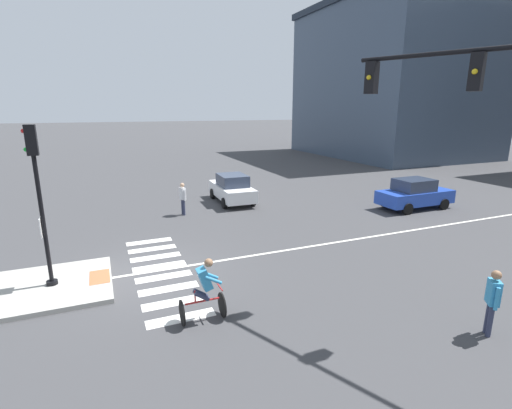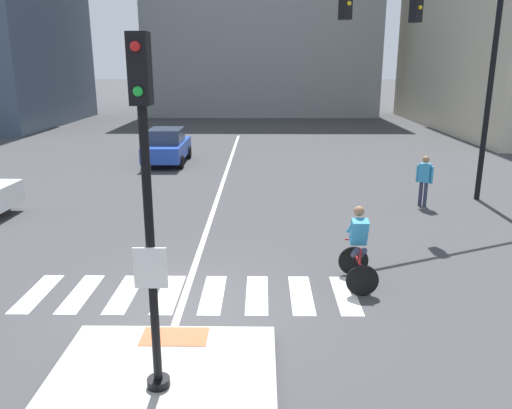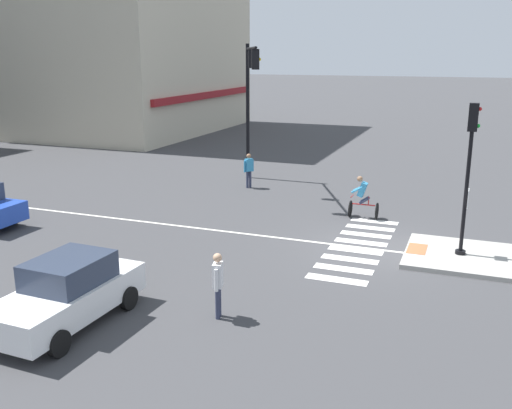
{
  "view_description": "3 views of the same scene",
  "coord_description": "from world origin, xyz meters",
  "px_view_note": "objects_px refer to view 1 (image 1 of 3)",
  "views": [
    {
      "loc": [
        11.98,
        -1.0,
        5.31
      ],
      "look_at": [
        -0.19,
        4.09,
        1.93
      ],
      "focal_mm": 26.39,
      "sensor_mm": 36.0,
      "label": 1
    },
    {
      "loc": [
        1.45,
        -8.81,
        4.52
      ],
      "look_at": [
        1.29,
        3.71,
        1.02
      ],
      "focal_mm": 35.38,
      "sensor_mm": 36.0,
      "label": 2
    },
    {
      "loc": [
        -18.28,
        -2.8,
        6.31
      ],
      "look_at": [
        0.47,
        4.46,
        0.97
      ],
      "focal_mm": 40.05,
      "sensor_mm": 36.0,
      "label": 3
    }
  ],
  "objects_px": {
    "car_blue_westbound_distant": "(415,194)",
    "cyclist": "(204,289)",
    "pedestrian_at_curb_left": "(183,196)",
    "pedestrian_waiting_far_side": "(493,298)",
    "car_white_cross_left": "(232,188)",
    "signal_pole": "(39,192)"
  },
  "relations": [
    {
      "from": "car_blue_westbound_distant",
      "to": "pedestrian_at_curb_left",
      "type": "height_order",
      "value": "pedestrian_at_curb_left"
    },
    {
      "from": "pedestrian_waiting_far_side",
      "to": "cyclist",
      "type": "bearing_deg",
      "value": -117.99
    },
    {
      "from": "signal_pole",
      "to": "car_blue_westbound_distant",
      "type": "xyz_separation_m",
      "value": [
        -3.02,
        17.27,
        -2.19
      ]
    },
    {
      "from": "car_blue_westbound_distant",
      "to": "pedestrian_waiting_far_side",
      "type": "relative_size",
      "value": 2.46
    },
    {
      "from": "signal_pole",
      "to": "pedestrian_at_curb_left",
      "type": "distance_m",
      "value": 8.75
    },
    {
      "from": "car_blue_westbound_distant",
      "to": "car_white_cross_left",
      "type": "height_order",
      "value": "same"
    },
    {
      "from": "car_blue_westbound_distant",
      "to": "cyclist",
      "type": "bearing_deg",
      "value": -64.25
    },
    {
      "from": "car_blue_westbound_distant",
      "to": "pedestrian_waiting_far_side",
      "type": "height_order",
      "value": "pedestrian_waiting_far_side"
    },
    {
      "from": "car_white_cross_left",
      "to": "cyclist",
      "type": "relative_size",
      "value": 2.47
    },
    {
      "from": "car_white_cross_left",
      "to": "pedestrian_at_curb_left",
      "type": "height_order",
      "value": "pedestrian_at_curb_left"
    },
    {
      "from": "signal_pole",
      "to": "car_white_cross_left",
      "type": "relative_size",
      "value": 1.14
    },
    {
      "from": "pedestrian_at_curb_left",
      "to": "cyclist",
      "type": "bearing_deg",
      "value": -8.98
    },
    {
      "from": "signal_pole",
      "to": "car_white_cross_left",
      "type": "xyz_separation_m",
      "value": [
        -8.18,
        8.6,
        -2.19
      ]
    },
    {
      "from": "car_white_cross_left",
      "to": "car_blue_westbound_distant",
      "type": "bearing_deg",
      "value": 59.22
    },
    {
      "from": "signal_pole",
      "to": "car_white_cross_left",
      "type": "height_order",
      "value": "signal_pole"
    },
    {
      "from": "cyclist",
      "to": "pedestrian_at_curb_left",
      "type": "bearing_deg",
      "value": 171.02
    },
    {
      "from": "car_white_cross_left",
      "to": "pedestrian_waiting_far_side",
      "type": "relative_size",
      "value": 2.49
    },
    {
      "from": "signal_pole",
      "to": "cyclist",
      "type": "xyz_separation_m",
      "value": [
        3.47,
        3.82,
        -2.13
      ]
    },
    {
      "from": "signal_pole",
      "to": "pedestrian_waiting_far_side",
      "type": "height_order",
      "value": "signal_pole"
    },
    {
      "from": "cyclist",
      "to": "car_blue_westbound_distant",
      "type": "bearing_deg",
      "value": 115.75
    },
    {
      "from": "pedestrian_at_curb_left",
      "to": "pedestrian_waiting_far_side",
      "type": "distance_m",
      "value": 14.05
    },
    {
      "from": "car_blue_westbound_distant",
      "to": "car_white_cross_left",
      "type": "xyz_separation_m",
      "value": [
        -5.16,
        -8.66,
        0.0
      ]
    }
  ]
}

